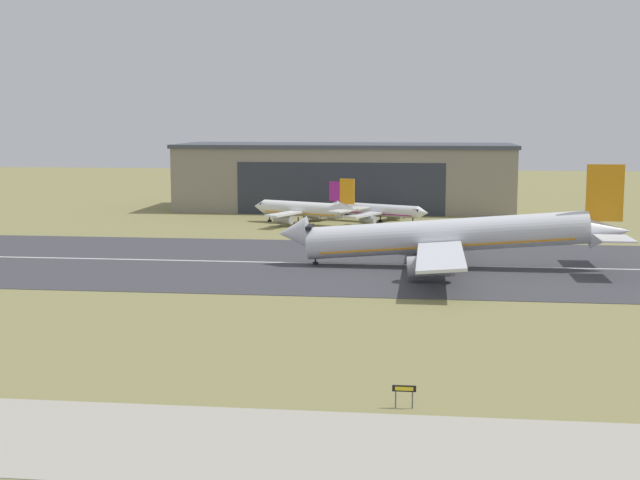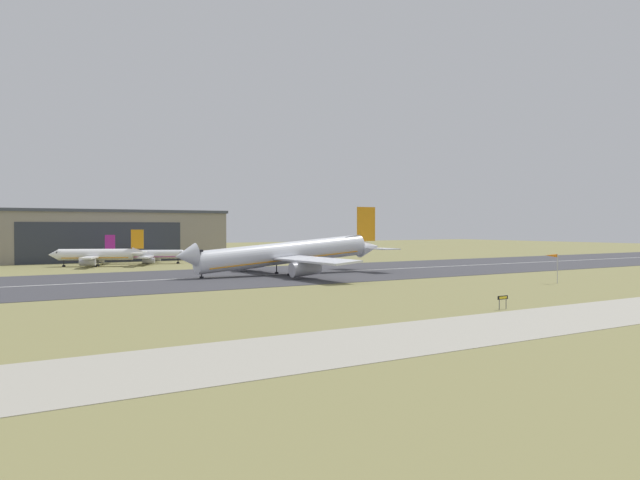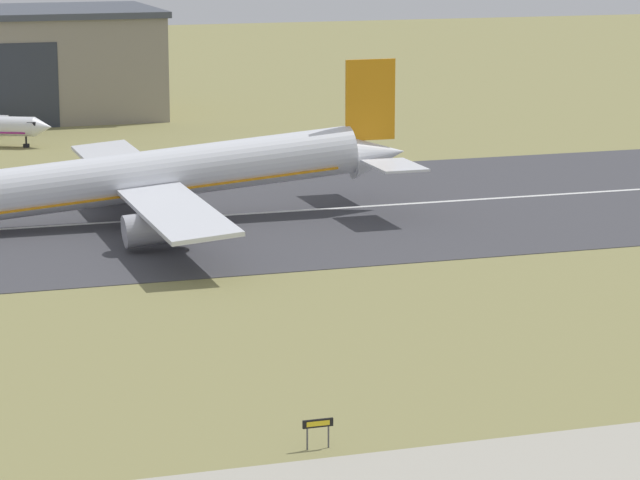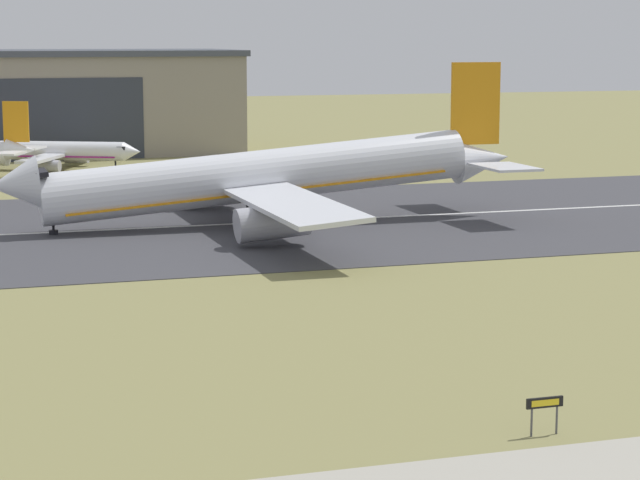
{
  "view_description": "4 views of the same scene",
  "coord_description": "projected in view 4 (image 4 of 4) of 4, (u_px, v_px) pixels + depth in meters",
  "views": [
    {
      "loc": [
        -9.85,
        -32.7,
        21.63
      ],
      "look_at": [
        -22.54,
        70.3,
        7.49
      ],
      "focal_mm": 50.0,
      "sensor_mm": 36.0,
      "label": 1
    },
    {
      "loc": [
        -73.81,
        -22.4,
        10.66
      ],
      "look_at": [
        -17.69,
        66.39,
        8.34
      ],
      "focal_mm": 35.0,
      "sensor_mm": 36.0,
      "label": 2
    },
    {
      "loc": [
        -36.25,
        -44.79,
        29.8
      ],
      "look_at": [
        -2.19,
        60.76,
        5.57
      ],
      "focal_mm": 85.0,
      "sensor_mm": 36.0,
      "label": 3
    },
    {
      "loc": [
        -37.54,
        -15.96,
        17.73
      ],
      "look_at": [
        -13.95,
        57.74,
        5.09
      ],
      "focal_mm": 70.0,
      "sensor_mm": 36.0,
      "label": 4
    }
  ],
  "objects": [
    {
      "name": "ground_plane",
      "position": [
        581.0,
        333.0,
        75.54
      ],
      "size": [
        603.45,
        603.45,
        0.0
      ],
      "primitive_type": "plane",
      "color": "olive"
    },
    {
      "name": "runway_strip",
      "position": [
        328.0,
        220.0,
        121.93
      ],
      "size": [
        363.45,
        50.25,
        0.06
      ],
      "primitive_type": "cube",
      "color": "#3D3D42",
      "rests_on": "ground_plane"
    },
    {
      "name": "runway_centreline",
      "position": [
        328.0,
        219.0,
        121.92
      ],
      "size": [
        327.11,
        0.7,
        0.01
      ],
      "primitive_type": "cube",
      "color": "silver",
      "rests_on": "runway_strip"
    },
    {
      "name": "airplane_landing",
      "position": [
        261.0,
        177.0,
        117.88
      ],
      "size": [
        51.07,
        52.83,
        15.26
      ],
      "color": "silver",
      "rests_on": "ground_plane"
    },
    {
      "name": "airplane_parked_west",
      "position": [
        53.0,
        151.0,
        166.63
      ],
      "size": [
        24.29,
        22.92,
        8.24
      ],
      "color": "silver",
      "rests_on": "ground_plane"
    },
    {
      "name": "runway_sign",
      "position": [
        545.0,
        406.0,
        55.89
      ],
      "size": [
        1.8,
        0.13,
        1.77
      ],
      "color": "#4C4C51",
      "rests_on": "ground_plane"
    }
  ]
}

